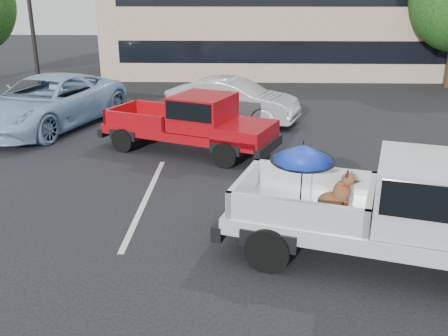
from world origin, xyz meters
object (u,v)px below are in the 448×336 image
at_px(red_pickup, 198,121).
at_px(blue_suv, 47,102).
at_px(silver_sedan, 233,100).
at_px(silver_pickup, 412,208).

xyz_separation_m(red_pickup, blue_suv, (-5.28, 2.65, -0.06)).
bearing_deg(red_pickup, blue_suv, 176.55).
bearing_deg(silver_sedan, blue_suv, 117.53).
bearing_deg(silver_pickup, blue_suv, 153.93).
height_order(silver_pickup, silver_sedan, silver_pickup).
distance_m(silver_pickup, blue_suv, 12.73).
bearing_deg(silver_sedan, red_pickup, -175.70).
bearing_deg(red_pickup, silver_pickup, -33.53).
distance_m(silver_sedan, blue_suv, 6.28).
height_order(silver_pickup, red_pickup, silver_pickup).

